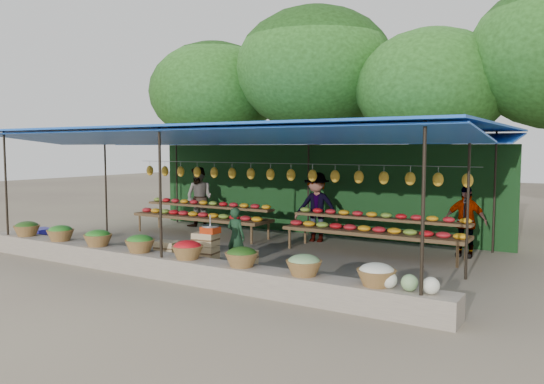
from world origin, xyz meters
The scene contains 16 objects.
ground centered at (0.00, 0.00, 0.00)m, with size 60.00×60.00×0.00m, color #6A5A4E.
stone_curb centered at (0.00, -2.75, 0.20)m, with size 10.60×0.55×0.40m, color #73675C.
stall_canopy centered at (0.00, 0.06, 2.68)m, with size 10.80×6.60×2.82m.
produce_baskets centered at (-0.10, -2.75, 0.56)m, with size 8.98×0.58×0.34m.
netting_backdrop centered at (0.00, 3.15, 1.25)m, with size 10.60×0.06×2.50m, color #17401D.
tree_row centered at (0.50, 6.09, 4.70)m, with size 16.51×5.50×7.12m.
fruit_table_left centered at (-2.49, 1.35, 0.61)m, with size 4.21×0.95×0.93m.
fruit_table_right centered at (2.51, 1.35, 0.61)m, with size 4.21×0.95×0.93m.
crate_counter centered at (0.33, -2.05, 0.31)m, with size 2.39×0.40×0.77m.
weighing_scale centered at (0.48, -2.05, 0.85)m, with size 0.34×0.34×0.36m.
vendor_seated centered at (0.49, -1.23, 0.60)m, with size 0.44×0.29×1.19m, color #193920.
customer_left centered at (-3.32, 2.24, 0.92)m, with size 0.89×0.70×1.84m, color slate.
customer_mid centered at (0.67, 2.08, 0.89)m, with size 1.15×0.66×1.79m, color slate.
customer_right centered at (4.34, 2.10, 0.79)m, with size 0.93×0.39×1.58m, color slate.
blue_crate_front centered at (-3.12, -2.52, 0.16)m, with size 0.53×0.38×0.32m, color navy.
blue_crate_back centered at (-5.39, -1.61, 0.17)m, with size 0.56×0.40×0.33m, color navy.
Camera 1 is at (6.79, -10.03, 2.42)m, focal length 35.00 mm.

